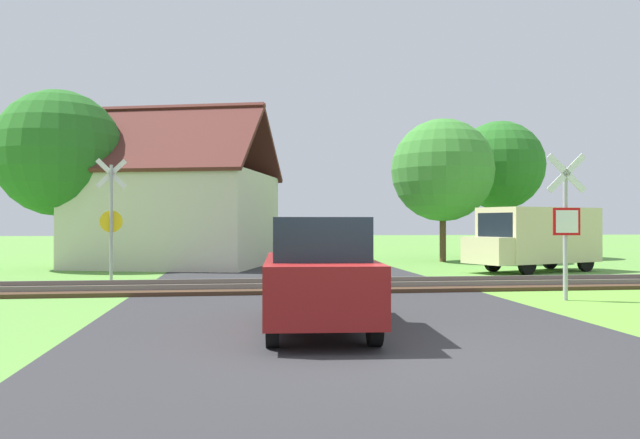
# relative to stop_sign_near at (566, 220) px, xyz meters

# --- Properties ---
(ground_plane) EXTENTS (160.00, 160.00, 0.00)m
(ground_plane) POSITION_rel_stop_sign_near_xyz_m (-5.39, -4.49, -1.77)
(ground_plane) COLOR #5B933D
(road_asphalt) EXTENTS (8.40, 80.00, 0.01)m
(road_asphalt) POSITION_rel_stop_sign_near_xyz_m (-5.39, -2.49, -1.77)
(road_asphalt) COLOR #2D2D30
(road_asphalt) RESTS_ON ground
(rail_track) EXTENTS (60.00, 2.60, 0.22)m
(rail_track) POSITION_rel_stop_sign_near_xyz_m (-5.39, 3.17, -1.71)
(rail_track) COLOR #422D1E
(rail_track) RESTS_ON ground
(stop_sign_near) EXTENTS (0.88, 0.17, 3.23)m
(stop_sign_near) POSITION_rel_stop_sign_near_xyz_m (0.00, 0.00, 0.00)
(stop_sign_near) COLOR #9E9EA5
(stop_sign_near) RESTS_ON ground
(crossing_sign_far) EXTENTS (0.86, 0.24, 3.58)m
(crossing_sign_far) POSITION_rel_stop_sign_near_xyz_m (-10.78, 5.81, 0.21)
(crossing_sign_far) COLOR #9E9EA5
(crossing_sign_far) RESTS_ON ground
(house) EXTENTS (8.74, 8.48, 6.45)m
(house) POSITION_rel_stop_sign_near_xyz_m (-9.56, 12.65, 0.26)
(house) COLOR beige
(house) RESTS_ON ground
(tree_far) EXTENTS (4.41, 4.41, 6.78)m
(tree_far) POSITION_rel_stop_sign_near_xyz_m (5.72, 16.73, 2.79)
(tree_far) COLOR #513823
(tree_far) RESTS_ON ground
(tree_right) EXTENTS (4.54, 4.54, 6.32)m
(tree_right) POSITION_rel_stop_sign_near_xyz_m (1.82, 13.79, 2.27)
(tree_right) COLOR #513823
(tree_right) RESTS_ON ground
(tree_left) EXTENTS (4.74, 4.74, 6.70)m
(tree_left) POSITION_rel_stop_sign_near_xyz_m (-13.84, 11.65, 2.56)
(tree_left) COLOR #513823
(tree_left) RESTS_ON ground
(mail_truck) EXTENTS (5.24, 3.50, 2.24)m
(mail_truck) POSITION_rel_stop_sign_near_xyz_m (3.18, 7.81, -0.53)
(mail_truck) COLOR beige
(mail_truck) RESTS_ON ground
(parked_car) EXTENTS (1.90, 4.10, 1.78)m
(parked_car) POSITION_rel_stop_sign_near_xyz_m (-5.85, -3.05, -0.88)
(parked_car) COLOR maroon
(parked_car) RESTS_ON ground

